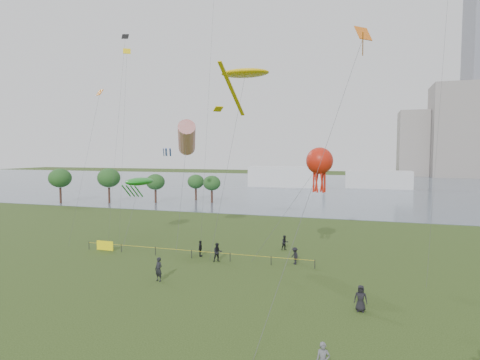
% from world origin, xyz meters
% --- Properties ---
extents(ground_plane, '(400.00, 400.00, 0.00)m').
position_xyz_m(ground_plane, '(0.00, 0.00, 0.00)').
color(ground_plane, '#213410').
extents(lake, '(400.00, 120.00, 0.08)m').
position_xyz_m(lake, '(0.00, 100.00, 0.02)').
color(lake, slate).
rests_on(lake, ground_plane).
extents(building_mid, '(20.00, 20.00, 38.00)m').
position_xyz_m(building_mid, '(46.00, 162.00, 19.00)').
color(building_mid, gray).
rests_on(building_mid, ground_plane).
extents(building_low, '(16.00, 18.00, 28.00)m').
position_xyz_m(building_low, '(32.00, 168.00, 14.00)').
color(building_low, gray).
rests_on(building_low, ground_plane).
extents(pavilion_left, '(22.00, 8.00, 6.00)m').
position_xyz_m(pavilion_left, '(-12.00, 95.00, 3.00)').
color(pavilion_left, silver).
rests_on(pavilion_left, ground_plane).
extents(pavilion_right, '(18.00, 7.00, 5.00)m').
position_xyz_m(pavilion_right, '(14.00, 98.00, 2.50)').
color(pavilion_right, silver).
rests_on(pavilion_right, ground_plane).
extents(trees, '(33.17, 16.68, 7.12)m').
position_xyz_m(trees, '(-35.52, 48.02, 4.70)').
color(trees, '#372019').
rests_on(trees, ground_plane).
extents(fence, '(24.07, 0.07, 1.05)m').
position_xyz_m(fence, '(-11.86, 12.39, 0.55)').
color(fence, black).
rests_on(fence, ground_plane).
extents(spectator_a, '(1.10, 1.04, 1.80)m').
position_xyz_m(spectator_a, '(-2.86, 11.97, 0.90)').
color(spectator_a, black).
rests_on(spectator_a, ground_plane).
extents(spectator_b, '(1.10, 1.18, 1.60)m').
position_xyz_m(spectator_b, '(4.30, 13.32, 0.80)').
color(spectator_b, black).
rests_on(spectator_b, ground_plane).
extents(spectator_c, '(0.57, 1.01, 1.62)m').
position_xyz_m(spectator_c, '(-5.18, 13.26, 0.81)').
color(spectator_c, black).
rests_on(spectator_c, ground_plane).
extents(spectator_d, '(0.86, 0.56, 1.74)m').
position_xyz_m(spectator_d, '(10.28, 3.64, 0.87)').
color(spectator_d, black).
rests_on(spectator_d, ground_plane).
extents(spectator_f, '(0.82, 0.66, 1.94)m').
position_xyz_m(spectator_f, '(-5.38, 5.18, 0.97)').
color(spectator_f, black).
rests_on(spectator_f, ground_plane).
extents(spectator_g, '(0.98, 0.95, 1.59)m').
position_xyz_m(spectator_g, '(2.38, 18.33, 0.80)').
color(spectator_g, black).
rests_on(spectator_g, ground_plane).
extents(kite_stingray, '(5.14, 10.08, 19.04)m').
position_xyz_m(kite_stingray, '(-1.81, 17.37, 18.56)').
color(kite_stingray, '#3F3F42').
extents(kite_windsock, '(4.32, 6.24, 13.96)m').
position_xyz_m(kite_windsock, '(-8.68, 17.80, 12.00)').
color(kite_windsock, '#3F3F42').
extents(kite_creature, '(3.03, 8.85, 7.37)m').
position_xyz_m(kite_creature, '(-15.42, 18.85, 6.88)').
color(kite_creature, '#3F3F42').
extents(kite_octopus, '(7.40, 2.46, 10.87)m').
position_xyz_m(kite_octopus, '(6.37, 14.05, 9.58)').
color(kite_octopus, '#3F3F42').
extents(kite_delta, '(5.50, 13.60, 19.76)m').
position_xyz_m(kite_delta, '(9.72, 7.56, 17.81)').
color(kite_delta, '#3F3F42').
extents(small_kites, '(42.85, 11.55, 12.50)m').
position_xyz_m(small_kites, '(-4.51, 18.89, 23.99)').
color(small_kites, black).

